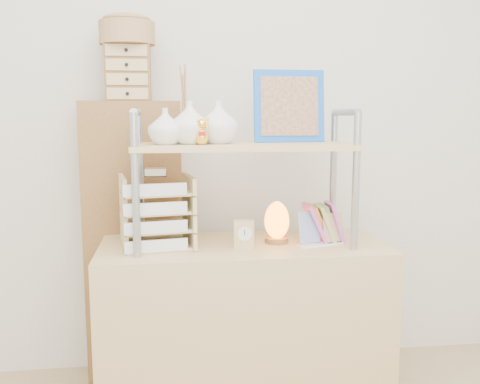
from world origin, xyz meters
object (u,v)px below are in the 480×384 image
at_px(cabinet, 134,244).
at_px(salt_lamp, 277,222).
at_px(desk, 243,329).
at_px(letter_tray, 157,216).

relative_size(cabinet, salt_lamp, 7.61).
distance_m(desk, letter_tray, 0.62).
xyz_separation_m(desk, cabinet, (-0.48, 0.37, 0.30)).
bearing_deg(salt_lamp, desk, -175.87).
relative_size(desk, cabinet, 0.89).
bearing_deg(salt_lamp, cabinet, 150.09).
relative_size(desk, salt_lamp, 6.77).
height_order(desk, letter_tray, letter_tray).
height_order(desk, cabinet, cabinet).
distance_m(letter_tray, salt_lamp, 0.50).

